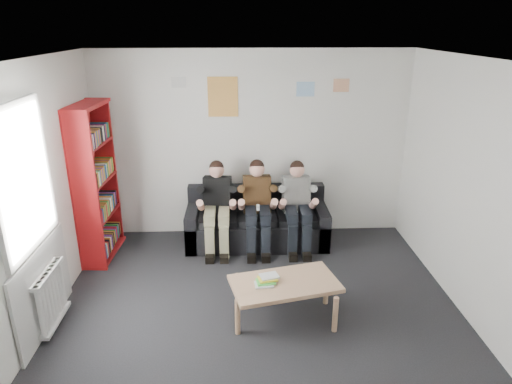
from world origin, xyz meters
TOP-DOWN VIEW (x-y plane):
  - room_shell at (0.00, 0.00)m, footprint 5.00×5.00m
  - sofa at (0.06, 2.12)m, footprint 2.00×0.82m
  - bookshelf at (-2.07, 1.82)m, footprint 0.31×0.94m
  - coffee_table at (0.27, 0.24)m, footprint 1.12×0.61m
  - game_cases at (0.08, 0.23)m, footprint 0.25×0.23m
  - person_left at (-0.50, 1.93)m, footprint 0.38×0.82m
  - person_middle at (0.06, 1.93)m, footprint 0.39×0.83m
  - person_right at (0.62, 1.93)m, footprint 0.38×0.81m
  - radiator at (-2.15, 0.20)m, footprint 0.10×0.64m
  - window at (-2.22, 0.20)m, footprint 0.05×1.30m
  - poster_large at (-0.40, 2.49)m, footprint 0.42×0.01m
  - poster_blue at (0.75, 2.49)m, footprint 0.25×0.01m
  - poster_pink at (1.25, 2.49)m, footprint 0.22×0.01m
  - poster_sign at (-1.00, 2.49)m, footprint 0.20×0.01m

SIDE VIEW (x-z plane):
  - sofa at x=0.06m, z-range -0.11..0.67m
  - radiator at x=-2.15m, z-range 0.05..0.65m
  - coffee_table at x=0.27m, z-range 0.17..0.62m
  - game_cases at x=0.08m, z-range 0.45..0.51m
  - person_right at x=0.62m, z-range 0.00..1.22m
  - person_left at x=-0.50m, z-range -0.01..1.24m
  - person_middle at x=0.06m, z-range -0.01..1.24m
  - window at x=-2.22m, z-range -0.15..2.21m
  - bookshelf at x=-2.07m, z-range 0.00..2.08m
  - room_shell at x=0.00m, z-range -1.15..3.85m
  - poster_large at x=-0.40m, z-range 1.77..2.32m
  - poster_blue at x=0.75m, z-range 2.05..2.25m
  - poster_pink at x=1.25m, z-range 2.11..2.29m
  - poster_sign at x=-1.00m, z-range 2.18..2.32m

